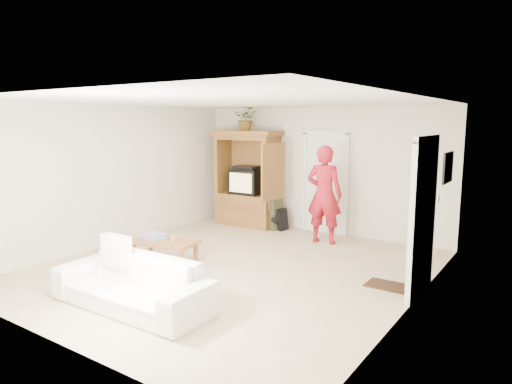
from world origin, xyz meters
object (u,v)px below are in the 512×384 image
(man, at_px, (324,195))
(armoire, at_px, (248,185))
(coffee_table, at_px, (165,243))
(sofa, at_px, (132,283))

(man, bearing_deg, armoire, -20.25)
(coffee_table, bearing_deg, sofa, -68.59)
(man, relative_size, coffee_table, 1.66)
(armoire, xyz_separation_m, man, (2.08, -0.45, 0.02))
(armoire, distance_m, man, 2.12)
(sofa, xyz_separation_m, coffee_table, (-0.96, 1.51, 0.02))
(man, bearing_deg, sofa, 73.45)
(sofa, bearing_deg, man, 80.62)
(armoire, bearing_deg, coffee_table, -80.65)
(armoire, bearing_deg, man, -12.12)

